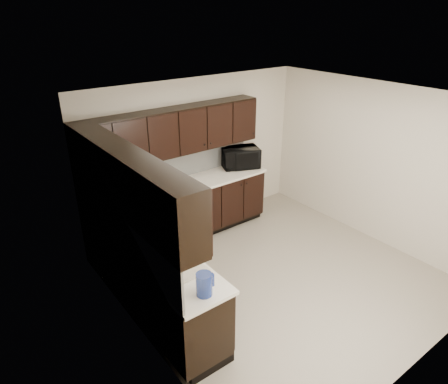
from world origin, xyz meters
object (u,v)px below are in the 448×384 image
at_px(microwave, 240,157).
at_px(toaster_oven, 102,200).
at_px(storage_bin, 158,243).
at_px(blue_pitcher, 204,284).
at_px(sink, 170,268).

height_order(microwave, toaster_oven, microwave).
distance_m(toaster_oven, storage_bin, 1.40).
bearing_deg(blue_pitcher, microwave, 68.78).
bearing_deg(sink, blue_pitcher, -89.23).
distance_m(microwave, toaster_oven, 2.50).
xyz_separation_m(microwave, blue_pitcher, (-2.42, -2.42, -0.05)).
xyz_separation_m(storage_bin, blue_pitcher, (-0.03, -0.95, 0.03)).
bearing_deg(storage_bin, toaster_oven, 94.23).
relative_size(sink, storage_bin, 1.71).
xyz_separation_m(sink, storage_bin, (0.03, 0.30, 0.15)).
distance_m(sink, microwave, 3.01).
height_order(microwave, storage_bin, microwave).
distance_m(storage_bin, blue_pitcher, 0.95).
bearing_deg(blue_pitcher, toaster_oven, 115.75).
bearing_deg(sink, microwave, 36.02).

